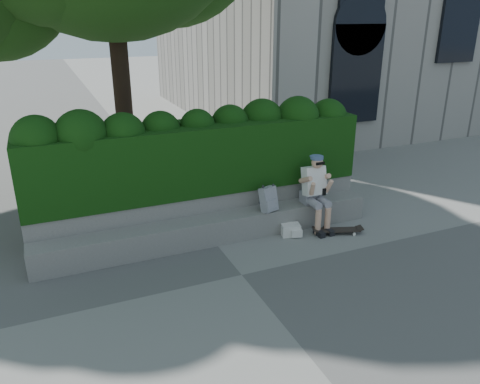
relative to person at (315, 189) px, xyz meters
name	(u,v)px	position (x,y,z in m)	size (l,w,h in m)	color
ground	(242,275)	(-1.92, -1.07, -0.75)	(80.00, 80.00, 0.00)	slate
bench_ledge	(213,229)	(-1.92, 0.18, -0.53)	(6.00, 0.45, 0.45)	gray
planter_wall	(204,212)	(-1.92, 0.66, -0.38)	(6.00, 0.50, 0.75)	gray
hedge	(199,157)	(-1.92, 0.88, 0.60)	(6.00, 1.00, 1.20)	black
person	(315,189)	(0.00, 0.00, 0.00)	(0.40, 0.76, 1.38)	gray
skateboard	(338,230)	(0.25, -0.43, -0.68)	(0.84, 0.46, 0.09)	black
backpack_plaid	(269,199)	(-0.91, 0.08, -0.08)	(0.30, 0.16, 0.44)	#AEAEB3
backpack_ground	(290,230)	(-0.57, -0.15, -0.65)	(0.33, 0.23, 0.21)	silver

